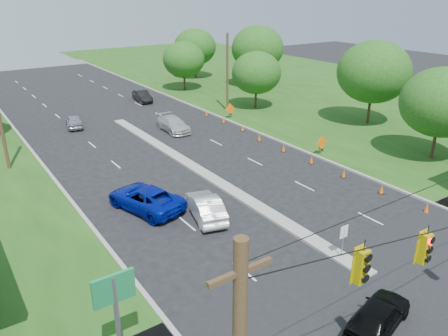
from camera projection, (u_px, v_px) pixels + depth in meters
ground at (446, 324)px, 19.06m from camera, size 160.00×160.00×0.00m
grass_right at (427, 117)px, 49.94m from camera, size 40.00×160.00×0.06m
cross_street at (446, 324)px, 19.06m from camera, size 160.00×14.00×0.02m
curb_left at (40, 163)px, 36.76m from camera, size 0.25×110.00×0.16m
curb_right at (235, 124)px, 47.25m from camera, size 0.25×110.00×0.16m
median at (198, 171)px, 35.12m from camera, size 1.00×34.00×0.18m
median_sign at (344, 236)px, 23.09m from camera, size 0.55×0.06×2.05m
utility_pole_far_right at (227, 73)px, 50.61m from camera, size 0.28×0.28×9.00m
cone_1 at (427, 208)px, 28.39m from camera, size 0.32×0.32×0.70m
cone_2 at (382, 189)px, 31.07m from camera, size 0.32×0.32×0.70m
cone_3 at (344, 173)px, 33.74m from camera, size 0.32×0.32×0.70m
cone_4 at (311, 160)px, 36.42m from camera, size 0.32×0.32×0.70m
cone_5 at (284, 148)px, 39.10m from camera, size 0.32×0.32×0.70m
cone_6 at (259, 138)px, 41.78m from camera, size 0.32×0.32×0.70m
cone_7 at (243, 128)px, 44.77m from camera, size 0.32×0.32×0.70m
cone_8 at (223, 120)px, 47.44m from camera, size 0.32×0.32×0.70m
cone_9 at (206, 113)px, 50.12m from camera, size 0.32×0.32×0.70m
work_sign_1 at (322, 143)px, 38.02m from camera, size 1.27×0.58×1.37m
work_sign_2 at (230, 109)px, 48.73m from camera, size 1.27×0.58×1.37m
tree_7 at (442, 102)px, 35.70m from camera, size 6.72×6.72×7.84m
tree_8 at (374, 72)px, 45.19m from camera, size 7.56×7.56×8.82m
tree_9 at (256, 73)px, 51.73m from camera, size 5.88×5.88×6.86m
tree_10 at (257, 48)px, 63.06m from camera, size 7.56×7.56×8.82m
tree_11 at (195, 47)px, 69.63m from camera, size 6.72×6.72×7.84m
tree_12 at (184, 60)px, 61.40m from camera, size 5.88×5.88×6.86m
black_sedan at (379, 315)px, 18.60m from camera, size 4.33×2.60×1.38m
white_sedan at (205, 207)px, 27.69m from camera, size 2.77×4.89×1.53m
blue_pickup at (145, 198)px, 28.75m from camera, size 4.13×6.23×1.59m
silver_car_far at (173, 124)px, 44.67m from camera, size 2.28×5.12×1.46m
silver_car_oncoming at (74, 121)px, 45.86m from camera, size 2.32×4.15×1.33m
dark_car_receding at (142, 96)px, 56.39m from camera, size 1.94×4.42×1.41m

